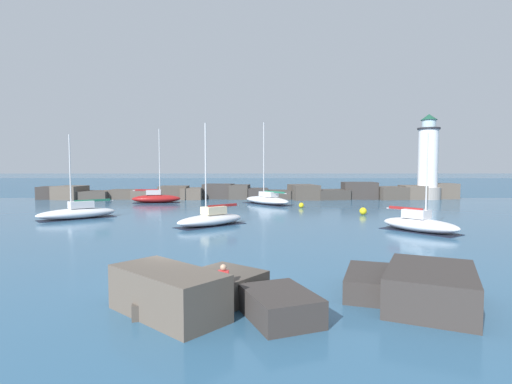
{
  "coord_description": "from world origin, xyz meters",
  "views": [
    {
      "loc": [
        2.72,
        -15.79,
        4.79
      ],
      "look_at": [
        2.54,
        23.62,
        2.36
      ],
      "focal_mm": 28.0,
      "sensor_mm": 36.0,
      "label": 1
    }
  ],
  "objects": [
    {
      "name": "ground_plane",
      "position": [
        0.0,
        0.0,
        0.0
      ],
      "size": [
        600.0,
        600.0,
        0.0
      ],
      "primitive_type": "plane",
      "color": "#336084"
    },
    {
      "name": "open_sea_beyond",
      "position": [
        0.0,
        104.94,
        0.0
      ],
      "size": [
        400.0,
        116.0,
        0.01
      ],
      "color": "#235175",
      "rests_on": "ground"
    },
    {
      "name": "breakwater_jetty",
      "position": [
        2.86,
        44.84,
        0.96
      ],
      "size": [
        63.84,
        6.8,
        2.55
      ],
      "color": "#383330",
      "rests_on": "ground"
    },
    {
      "name": "lighthouse",
      "position": [
        28.66,
        44.45,
        5.49
      ],
      "size": [
        3.83,
        3.83,
        12.78
      ],
      "color": "gray",
      "rests_on": "ground"
    },
    {
      "name": "foreground_rocks",
      "position": [
        4.33,
        -2.23,
        0.56
      ],
      "size": [
        13.23,
        6.21,
        1.5
      ],
      "color": "#383330",
      "rests_on": "ground"
    },
    {
      "name": "sailboat_moored_0",
      "position": [
        -0.99,
        16.87,
        0.57
      ],
      "size": [
        6.08,
        5.85,
        8.37
      ],
      "color": "white",
      "rests_on": "ground"
    },
    {
      "name": "sailboat_moored_1",
      "position": [
        -13.96,
        21.3,
        0.59
      ],
      "size": [
        6.75,
        6.05,
        7.81
      ],
      "color": "white",
      "rests_on": "ground"
    },
    {
      "name": "sailboat_moored_2",
      "position": [
        -10.81,
        37.99,
        0.66
      ],
      "size": [
        6.68,
        3.2,
        9.94
      ],
      "color": "maroon",
      "rests_on": "ground"
    },
    {
      "name": "sailboat_moored_3",
      "position": [
        4.13,
        35.87,
        0.62
      ],
      "size": [
        6.91,
        7.73,
        10.66
      ],
      "color": "white",
      "rests_on": "ground"
    },
    {
      "name": "sailboat_moored_4",
      "position": [
        14.94,
        13.81,
        0.59
      ],
      "size": [
        5.42,
        6.04,
        7.34
      ],
      "color": "white",
      "rests_on": "ground"
    },
    {
      "name": "mooring_buoy_orange_near",
      "position": [
        13.6,
        24.48,
        0.37
      ],
      "size": [
        0.74,
        0.74,
        0.94
      ],
      "color": "yellow",
      "rests_on": "ground"
    },
    {
      "name": "mooring_buoy_far_side",
      "position": [
        8.11,
        31.39,
        0.31
      ],
      "size": [
        0.61,
        0.61,
        0.81
      ],
      "color": "yellow",
      "rests_on": "ground"
    },
    {
      "name": "person_on_rocks",
      "position": [
        1.64,
        -2.85,
        0.89
      ],
      "size": [
        0.36,
        0.22,
        1.61
      ],
      "color": "#282833",
      "rests_on": "ground"
    }
  ]
}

